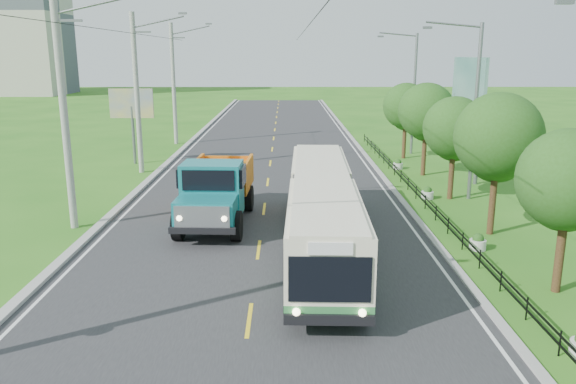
{
  "coord_description": "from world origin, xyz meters",
  "views": [
    {
      "loc": [
        1.04,
        -14.83,
        7.46
      ],
      "look_at": [
        1.16,
        7.81,
        1.9
      ],
      "focal_mm": 35.0,
      "sensor_mm": 36.0,
      "label": 1
    }
  ],
  "objects_px": {
    "dump_truck": "(216,187)",
    "billboard_left": "(132,108)",
    "streetlight_mid": "(473,106)",
    "planter_mid": "(427,194)",
    "pole_near": "(65,112)",
    "streetlight_far": "(412,89)",
    "tree_second": "(568,185)",
    "pole_far": "(174,83)",
    "planter_far": "(398,165)",
    "bus": "(322,206)",
    "tree_fourth": "(455,131)",
    "tree_back": "(406,108)",
    "tree_third": "(498,141)",
    "pole_mid": "(137,93)",
    "billboard_right": "(468,90)",
    "planter_near": "(478,243)",
    "tree_fifth": "(427,114)"
  },
  "relations": [
    {
      "from": "streetlight_far",
      "to": "bus",
      "type": "bearing_deg",
      "value": -110.54
    },
    {
      "from": "tree_fifth",
      "to": "billboard_right",
      "type": "relative_size",
      "value": 0.79
    },
    {
      "from": "planter_far",
      "to": "bus",
      "type": "bearing_deg",
      "value": -111.19
    },
    {
      "from": "tree_back",
      "to": "bus",
      "type": "distance_m",
      "value": 21.39
    },
    {
      "from": "pole_mid",
      "to": "planter_mid",
      "type": "bearing_deg",
      "value": -22.54
    },
    {
      "from": "planter_mid",
      "to": "billboard_left",
      "type": "distance_m",
      "value": 20.99
    },
    {
      "from": "pole_near",
      "to": "tree_second",
      "type": "relative_size",
      "value": 1.89
    },
    {
      "from": "pole_near",
      "to": "streetlight_far",
      "type": "relative_size",
      "value": 1.1
    },
    {
      "from": "pole_far",
      "to": "bus",
      "type": "bearing_deg",
      "value": -68.23
    },
    {
      "from": "streetlight_mid",
      "to": "billboard_left",
      "type": "height_order",
      "value": "streetlight_mid"
    },
    {
      "from": "tree_back",
      "to": "planter_far",
      "type": "bearing_deg",
      "value": -106.88
    },
    {
      "from": "streetlight_mid",
      "to": "bus",
      "type": "distance_m",
      "value": 11.77
    },
    {
      "from": "billboard_right",
      "to": "tree_fourth",
      "type": "bearing_deg",
      "value": -112.64
    },
    {
      "from": "planter_far",
      "to": "planter_mid",
      "type": "bearing_deg",
      "value": -90.0
    },
    {
      "from": "tree_fourth",
      "to": "billboard_left",
      "type": "relative_size",
      "value": 1.04
    },
    {
      "from": "planter_near",
      "to": "billboard_left",
      "type": "bearing_deg",
      "value": 135.16
    },
    {
      "from": "planter_near",
      "to": "billboard_right",
      "type": "xyz_separation_m",
      "value": [
        3.7,
        14.0,
        5.06
      ]
    },
    {
      "from": "pole_mid",
      "to": "tree_back",
      "type": "distance_m",
      "value": 18.89
    },
    {
      "from": "tree_back",
      "to": "tree_third",
      "type": "bearing_deg",
      "value": -90.0
    },
    {
      "from": "tree_fifth",
      "to": "planter_near",
      "type": "distance_m",
      "value": 14.64
    },
    {
      "from": "pole_mid",
      "to": "billboard_left",
      "type": "distance_m",
      "value": 3.47
    },
    {
      "from": "tree_third",
      "to": "tree_fourth",
      "type": "relative_size",
      "value": 1.11
    },
    {
      "from": "billboard_left",
      "to": "billboard_right",
      "type": "distance_m",
      "value": 22.21
    },
    {
      "from": "streetlight_mid",
      "to": "planter_mid",
      "type": "distance_m",
      "value": 5.05
    },
    {
      "from": "pole_mid",
      "to": "streetlight_mid",
      "type": "relative_size",
      "value": 1.1
    },
    {
      "from": "streetlight_mid",
      "to": "billboard_right",
      "type": "bearing_deg",
      "value": 74.56
    },
    {
      "from": "billboard_left",
      "to": "streetlight_far",
      "type": "bearing_deg",
      "value": 11.23
    },
    {
      "from": "bus",
      "to": "dump_truck",
      "type": "relative_size",
      "value": 2.08
    },
    {
      "from": "tree_fourth",
      "to": "planter_mid",
      "type": "relative_size",
      "value": 8.06
    },
    {
      "from": "bus",
      "to": "dump_truck",
      "type": "height_order",
      "value": "dump_truck"
    },
    {
      "from": "tree_back",
      "to": "tree_fifth",
      "type": "bearing_deg",
      "value": -90.0
    },
    {
      "from": "planter_near",
      "to": "pole_far",
      "type": "bearing_deg",
      "value": 121.99
    },
    {
      "from": "pole_far",
      "to": "billboard_left",
      "type": "bearing_deg",
      "value": -97.83
    },
    {
      "from": "pole_mid",
      "to": "bus",
      "type": "height_order",
      "value": "pole_mid"
    },
    {
      "from": "pole_far",
      "to": "planter_far",
      "type": "xyz_separation_m",
      "value": [
        16.86,
        -11.0,
        -4.81
      ]
    },
    {
      "from": "pole_near",
      "to": "bus",
      "type": "height_order",
      "value": "pole_near"
    },
    {
      "from": "planter_mid",
      "to": "tree_back",
      "type": "bearing_deg",
      "value": 84.09
    },
    {
      "from": "planter_far",
      "to": "pole_near",
      "type": "bearing_deg",
      "value": -142.37
    },
    {
      "from": "billboard_right",
      "to": "bus",
      "type": "height_order",
      "value": "billboard_right"
    },
    {
      "from": "billboard_left",
      "to": "billboard_right",
      "type": "relative_size",
      "value": 0.71
    },
    {
      "from": "bus",
      "to": "pole_near",
      "type": "bearing_deg",
      "value": 167.15
    },
    {
      "from": "pole_near",
      "to": "tree_back",
      "type": "height_order",
      "value": "pole_near"
    },
    {
      "from": "pole_mid",
      "to": "dump_truck",
      "type": "height_order",
      "value": "pole_mid"
    },
    {
      "from": "pole_far",
      "to": "tree_third",
      "type": "distance_m",
      "value": 30.78
    },
    {
      "from": "tree_third",
      "to": "planter_near",
      "type": "distance_m",
      "value": 4.46
    },
    {
      "from": "dump_truck",
      "to": "billboard_left",
      "type": "bearing_deg",
      "value": 120.0
    },
    {
      "from": "tree_second",
      "to": "streetlight_far",
      "type": "relative_size",
      "value": 0.58
    },
    {
      "from": "tree_fifth",
      "to": "planter_near",
      "type": "bearing_deg",
      "value": -95.08
    },
    {
      "from": "tree_back",
      "to": "streetlight_far",
      "type": "relative_size",
      "value": 0.61
    },
    {
      "from": "pole_far",
      "to": "streetlight_far",
      "type": "bearing_deg",
      "value": -14.81
    }
  ]
}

